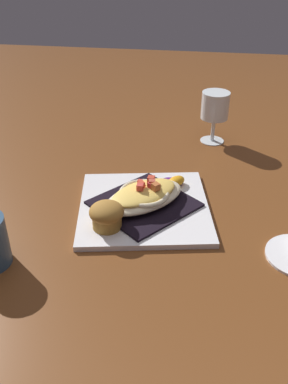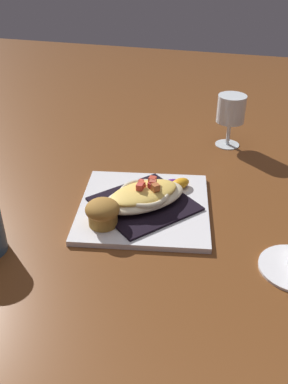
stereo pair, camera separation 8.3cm
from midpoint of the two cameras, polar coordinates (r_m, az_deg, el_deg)
The scene contains 7 objects.
ground_plane at distance 0.85m, azimuth -2.79°, elevation -2.44°, with size 2.60×2.60×0.00m, color brown.
square_plate at distance 0.84m, azimuth -2.80°, elevation -2.13°, with size 0.26×0.26×0.01m, color white.
folded_napkin at distance 0.84m, azimuth -2.81°, elevation -1.68°, with size 0.18×0.17×0.00m, color black.
gratin_dish at distance 0.83m, azimuth -2.84°, elevation -0.51°, with size 0.19×0.19×0.05m.
muffin at distance 0.77m, azimuth -8.13°, elevation -3.19°, with size 0.06×0.06×0.05m.
orange_garnish at distance 0.90m, azimuth 1.56°, elevation 1.33°, with size 0.06×0.06×0.02m.
stemmed_glass at distance 1.10m, azimuth 7.43°, elevation 11.10°, with size 0.07×0.07×0.13m.
Camera 1 is at (0.10, -0.69, 0.48)m, focal length 39.46 mm.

